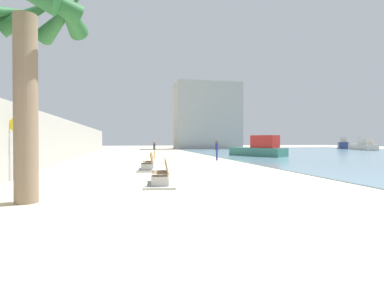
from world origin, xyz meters
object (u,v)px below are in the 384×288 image
(boat_far_left, at_px, (343,144))
(pedestrian_sign, at_px, (17,140))
(boat_nearest, at_px, (363,145))
(palm_tree, at_px, (27,32))
(bench_near, at_px, (161,179))
(person_walking, at_px, (217,149))
(boat_far_right, at_px, (260,149))
(person_standing, at_px, (154,148))
(bench_far, at_px, (148,166))

(boat_far_left, relative_size, pedestrian_sign, 1.71)
(boat_nearest, bearing_deg, palm_tree, -139.46)
(bench_near, distance_m, boat_nearest, 48.20)
(person_walking, distance_m, boat_far_right, 7.69)
(person_standing, bearing_deg, palm_tree, -104.62)
(person_walking, height_order, boat_far_right, boat_far_right)
(boat_nearest, height_order, pedestrian_sign, pedestrian_sign)
(bench_near, xyz_separation_m, boat_far_left, (38.00, 38.91, 0.62))
(palm_tree, height_order, bench_far, palm_tree)
(palm_tree, xyz_separation_m, boat_far_right, (15.64, 20.08, -3.75))
(bench_near, distance_m, bench_far, 5.63)
(boat_far_left, bearing_deg, palm_tree, -135.32)
(bench_far, height_order, person_walking, person_walking)
(palm_tree, xyz_separation_m, person_walking, (9.70, 15.20, -3.56))
(boat_far_left, bearing_deg, boat_far_right, -140.91)
(person_standing, height_order, boat_nearest, boat_nearest)
(palm_tree, xyz_separation_m, bench_near, (3.78, 2.40, -4.30))
(bench_far, distance_m, boat_nearest, 44.77)
(bench_near, bearing_deg, person_walking, 65.18)
(boat_far_right, bearing_deg, bench_near, -123.86)
(person_standing, xyz_separation_m, pedestrian_sign, (-6.78, -14.04, 0.76))
(pedestrian_sign, bearing_deg, palm_tree, -69.39)
(person_walking, xyz_separation_m, boat_far_right, (5.94, 4.88, -0.18))
(person_walking, distance_m, person_standing, 6.04)
(boat_far_right, xyz_separation_m, boat_nearest, (24.36, 14.13, -0.01))
(person_standing, distance_m, pedestrian_sign, 15.61)
(person_standing, distance_m, boat_nearest, 38.25)
(bench_near, xyz_separation_m, boat_nearest, (36.22, 31.81, 0.54))
(boat_far_right, height_order, boat_nearest, boat_far_right)
(boat_far_left, bearing_deg, pedestrian_sign, -140.13)
(palm_tree, height_order, boat_far_left, palm_tree)
(bench_far, xyz_separation_m, boat_far_right, (11.96, 12.04, 0.56))
(bench_near, height_order, person_walking, person_walking)
(bench_far, distance_m, boat_far_left, 50.60)
(person_walking, relative_size, boat_far_left, 0.36)
(palm_tree, relative_size, person_walking, 3.76)
(palm_tree, relative_size, boat_far_right, 1.05)
(person_walking, xyz_separation_m, person_standing, (-4.76, 3.72, -0.04))
(palm_tree, xyz_separation_m, pedestrian_sign, (-1.84, 4.89, -2.84))
(palm_tree, bearing_deg, pedestrian_sign, 110.61)
(person_standing, distance_m, boat_far_left, 43.11)
(boat_nearest, xyz_separation_m, pedestrian_sign, (-41.84, -29.32, 0.92))
(person_walking, xyz_separation_m, pedestrian_sign, (-11.54, -10.31, 0.72))
(person_walking, bearing_deg, boat_far_right, 39.39)
(boat_far_left, relative_size, boat_far_right, 0.78)
(person_walking, distance_m, pedestrian_sign, 15.49)
(palm_tree, bearing_deg, bench_far, 65.42)
(bench_near, bearing_deg, palm_tree, -147.54)
(boat_nearest, bearing_deg, boat_far_right, -149.88)
(bench_near, height_order, boat_nearest, boat_nearest)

